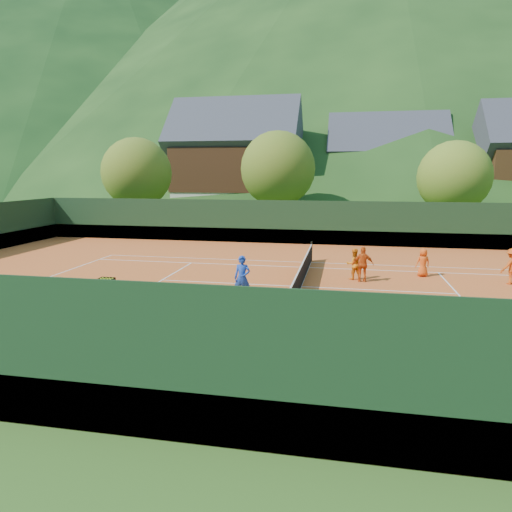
% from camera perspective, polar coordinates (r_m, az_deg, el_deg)
% --- Properties ---
extents(ground, '(400.00, 400.00, 0.00)m').
position_cam_1_polar(ground, '(19.92, 5.65, -3.88)').
color(ground, '#2A4F18').
rests_on(ground, ground).
extents(clay_court, '(40.00, 24.00, 0.02)m').
position_cam_1_polar(clay_court, '(19.91, 5.65, -3.85)').
color(clay_court, '#C85520').
rests_on(clay_court, ground).
extents(mountain_far, '(280.00, 280.00, 110.00)m').
position_cam_1_polar(mountain_far, '(186.28, 14.62, 25.68)').
color(mountain_far, '#183612').
rests_on(mountain_far, ground).
extents(mountain_far_left, '(260.00, 260.00, 100.00)m').
position_cam_1_polar(mountain_far_left, '(197.71, -18.49, 23.08)').
color(mountain_far_left, black).
rests_on(mountain_far_left, ground).
extents(coach, '(0.64, 0.43, 1.72)m').
position_cam_1_polar(coach, '(17.65, -1.74, -2.74)').
color(coach, '#193DA4').
rests_on(coach, clay_court).
extents(student_a, '(0.86, 0.77, 1.44)m').
position_cam_1_polar(student_a, '(21.52, 12.10, -0.97)').
color(student_a, orange).
rests_on(student_a, clay_court).
extents(student_b, '(0.95, 0.42, 1.60)m').
position_cam_1_polar(student_b, '(21.10, 13.23, -1.02)').
color(student_b, '#DB5113').
rests_on(student_b, clay_court).
extents(student_c, '(0.75, 0.60, 1.34)m').
position_cam_1_polar(student_c, '(23.01, 20.15, -0.77)').
color(student_c, '#F15515').
rests_on(student_c, clay_court).
extents(student_d, '(1.19, 0.95, 1.60)m').
position_cam_1_polar(student_d, '(23.06, 29.36, -1.13)').
color(student_d, '#D14D12').
rests_on(student_d, clay_court).
extents(tennis_ball_0, '(0.07, 0.07, 0.07)m').
position_cam_1_polar(tennis_ball_0, '(15.81, 8.40, -7.55)').
color(tennis_ball_0, '#BEDC24').
rests_on(tennis_ball_0, clay_court).
extents(tennis_ball_1, '(0.07, 0.07, 0.07)m').
position_cam_1_polar(tennis_ball_1, '(18.04, -25.24, -6.19)').
color(tennis_ball_1, '#BEDC24').
rests_on(tennis_ball_1, clay_court).
extents(tennis_ball_3, '(0.07, 0.07, 0.07)m').
position_cam_1_polar(tennis_ball_3, '(19.14, 3.24, -4.27)').
color(tennis_ball_3, '#BEDC24').
rests_on(tennis_ball_3, clay_court).
extents(tennis_ball_4, '(0.07, 0.07, 0.07)m').
position_cam_1_polar(tennis_ball_4, '(13.19, 18.60, -11.71)').
color(tennis_ball_4, '#BEDC24').
rests_on(tennis_ball_4, clay_court).
extents(tennis_ball_5, '(0.07, 0.07, 0.07)m').
position_cam_1_polar(tennis_ball_5, '(16.82, -24.25, -7.27)').
color(tennis_ball_5, '#BEDC24').
rests_on(tennis_ball_5, clay_court).
extents(tennis_ball_6, '(0.07, 0.07, 0.07)m').
position_cam_1_polar(tennis_ball_6, '(12.22, 10.34, -13.12)').
color(tennis_ball_6, '#BEDC24').
rests_on(tennis_ball_6, clay_court).
extents(tennis_ball_7, '(0.07, 0.07, 0.07)m').
position_cam_1_polar(tennis_ball_7, '(16.79, 6.53, -6.42)').
color(tennis_ball_7, '#BEDC24').
rests_on(tennis_ball_7, clay_court).
extents(tennis_ball_8, '(0.07, 0.07, 0.07)m').
position_cam_1_polar(tennis_ball_8, '(15.18, 4.33, -8.22)').
color(tennis_ball_8, '#BEDC24').
rests_on(tennis_ball_8, clay_court).
extents(tennis_ball_9, '(0.07, 0.07, 0.07)m').
position_cam_1_polar(tennis_ball_9, '(15.78, 21.91, -8.25)').
color(tennis_ball_9, '#BEDC24').
rests_on(tennis_ball_9, clay_court).
extents(tennis_ball_10, '(0.07, 0.07, 0.07)m').
position_cam_1_polar(tennis_ball_10, '(13.77, 7.47, -10.27)').
color(tennis_ball_10, '#BEDC24').
rests_on(tennis_ball_10, clay_court).
extents(tennis_ball_11, '(0.07, 0.07, 0.07)m').
position_cam_1_polar(tennis_ball_11, '(18.15, -11.94, -5.30)').
color(tennis_ball_11, '#BEDC24').
rests_on(tennis_ball_11, clay_court).
extents(tennis_ball_12, '(0.07, 0.07, 0.07)m').
position_cam_1_polar(tennis_ball_12, '(16.84, -19.54, -6.92)').
color(tennis_ball_12, '#BEDC24').
rests_on(tennis_ball_12, clay_court).
extents(tennis_ball_13, '(0.07, 0.07, 0.07)m').
position_cam_1_polar(tennis_ball_13, '(14.93, -24.07, -9.46)').
color(tennis_ball_13, '#BEDC24').
rests_on(tennis_ball_13, clay_court).
extents(tennis_ball_14, '(0.07, 0.07, 0.07)m').
position_cam_1_polar(tennis_ball_14, '(16.38, 13.70, -7.09)').
color(tennis_ball_14, '#BEDC24').
rests_on(tennis_ball_14, clay_court).
extents(tennis_ball_15, '(0.07, 0.07, 0.07)m').
position_cam_1_polar(tennis_ball_15, '(13.01, 19.34, -12.06)').
color(tennis_ball_15, '#BEDC24').
rests_on(tennis_ball_15, clay_court).
extents(tennis_ball_16, '(0.07, 0.07, 0.07)m').
position_cam_1_polar(tennis_ball_16, '(18.86, 5.11, -4.51)').
color(tennis_ball_16, '#BEDC24').
rests_on(tennis_ball_16, clay_court).
extents(tennis_ball_17, '(0.07, 0.07, 0.07)m').
position_cam_1_polar(tennis_ball_17, '(17.09, -12.91, -6.33)').
color(tennis_ball_17, '#BEDC24').
rests_on(tennis_ball_17, clay_court).
extents(tennis_ball_18, '(0.07, 0.07, 0.07)m').
position_cam_1_polar(tennis_ball_18, '(17.85, 3.18, -5.35)').
color(tennis_ball_18, '#BEDC24').
rests_on(tennis_ball_18, clay_court).
extents(tennis_ball_19, '(0.07, 0.07, 0.07)m').
position_cam_1_polar(tennis_ball_19, '(17.75, 7.00, -5.51)').
color(tennis_ball_19, '#BEDC24').
rests_on(tennis_ball_19, clay_court).
extents(tennis_ball_20, '(0.07, 0.07, 0.07)m').
position_cam_1_polar(tennis_ball_20, '(13.90, 29.25, -11.36)').
color(tennis_ball_20, '#BEDC24').
rests_on(tennis_ball_20, clay_court).
extents(tennis_ball_22, '(0.07, 0.07, 0.07)m').
position_cam_1_polar(tennis_ball_22, '(17.86, 18.73, -5.89)').
color(tennis_ball_22, '#BEDC24').
rests_on(tennis_ball_22, clay_court).
extents(tennis_ball_23, '(0.07, 0.07, 0.07)m').
position_cam_1_polar(tennis_ball_23, '(14.79, 22.42, -9.52)').
color(tennis_ball_23, '#BEDC24').
rests_on(tennis_ball_23, clay_court).
extents(tennis_ball_24, '(0.07, 0.07, 0.07)m').
position_cam_1_polar(tennis_ball_24, '(16.26, -1.39, -6.93)').
color(tennis_ball_24, '#BEDC24').
rests_on(tennis_ball_24, clay_court).
extents(tennis_ball_25, '(0.07, 0.07, 0.07)m').
position_cam_1_polar(tennis_ball_25, '(15.86, -5.50, -7.42)').
color(tennis_ball_25, '#BEDC24').
rests_on(tennis_ball_25, clay_court).
extents(tennis_ball_26, '(0.07, 0.07, 0.07)m').
position_cam_1_polar(tennis_ball_26, '(17.40, 3.74, -5.77)').
color(tennis_ball_26, '#BEDC24').
rests_on(tennis_ball_26, clay_court).
extents(tennis_ball_27, '(0.07, 0.07, 0.07)m').
position_cam_1_polar(tennis_ball_27, '(18.58, 24.72, -5.68)').
color(tennis_ball_27, '#BEDC24').
rests_on(tennis_ball_27, clay_court).
extents(tennis_ball_28, '(0.07, 0.07, 0.07)m').
position_cam_1_polar(tennis_ball_28, '(17.47, -8.86, -5.81)').
color(tennis_ball_28, '#BEDC24').
rests_on(tennis_ball_28, clay_court).
extents(court_lines, '(23.83, 11.03, 0.00)m').
position_cam_1_polar(court_lines, '(19.91, 5.65, -3.82)').
color(court_lines, white).
rests_on(court_lines, clay_court).
extents(tennis_net, '(0.10, 12.07, 1.10)m').
position_cam_1_polar(tennis_net, '(19.79, 5.67, -2.42)').
color(tennis_net, black).
rests_on(tennis_net, clay_court).
extents(perimeter_fence, '(40.40, 24.24, 3.00)m').
position_cam_1_polar(perimeter_fence, '(19.64, 5.71, -0.29)').
color(perimeter_fence, black).
rests_on(perimeter_fence, clay_court).
extents(ball_hopper, '(0.57, 0.57, 1.00)m').
position_cam_1_polar(ball_hopper, '(17.86, -18.31, -3.50)').
color(ball_hopper, black).
rests_on(ball_hopper, clay_court).
extents(chalet_left, '(13.80, 9.93, 12.92)m').
position_cam_1_polar(chalet_left, '(50.62, -2.45, 11.24)').
color(chalet_left, beige).
rests_on(chalet_left, ground).
extents(chalet_mid, '(12.65, 8.82, 11.45)m').
position_cam_1_polar(chalet_mid, '(53.40, 15.84, 10.11)').
color(chalet_mid, beige).
rests_on(chalet_mid, ground).
extents(tree_a, '(6.00, 6.00, 7.88)m').
position_cam_1_polar(tree_a, '(41.24, -14.70, 10.03)').
color(tree_a, '#3E2919').
rests_on(tree_a, ground).
extents(tree_b, '(6.40, 6.40, 8.40)m').
position_cam_1_polar(tree_b, '(39.65, 2.73, 10.82)').
color(tree_b, '#402819').
rests_on(tree_b, ground).
extents(tree_c, '(5.60, 5.60, 7.35)m').
position_cam_1_polar(tree_c, '(39.11, 23.51, 9.03)').
color(tree_c, '#3C2618').
rests_on(tree_c, ground).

